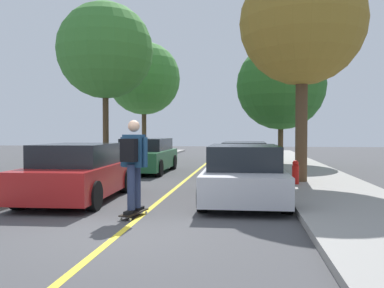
{
  "coord_description": "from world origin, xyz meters",
  "views": [
    {
      "loc": [
        2.04,
        -6.48,
        1.67
      ],
      "look_at": [
        -0.03,
        9.38,
        1.19
      ],
      "focal_mm": 38.07,
      "sensor_mm": 36.0,
      "label": 1
    }
  ],
  "objects_px": {
    "parked_car_left_nearest": "(78,173)",
    "parked_car_right_near": "(244,159)",
    "street_tree_left_near": "(144,79)",
    "skateboarder": "(133,160)",
    "street_tree_right_near": "(281,86)",
    "skateboard": "(134,213)",
    "parked_car_right_nearest": "(244,174)",
    "street_tree_right_nearest": "(302,23)",
    "parked_car_left_near": "(146,156)",
    "street_tree_left_nearest": "(105,51)",
    "fire_hydrant": "(295,172)"
  },
  "relations": [
    {
      "from": "parked_car_left_nearest",
      "to": "parked_car_right_near",
      "type": "xyz_separation_m",
      "value": [
        4.02,
        6.19,
        -0.03
      ]
    },
    {
      "from": "street_tree_left_near",
      "to": "skateboarder",
      "type": "height_order",
      "value": "street_tree_left_near"
    },
    {
      "from": "parked_car_left_nearest",
      "to": "street_tree_left_near",
      "type": "distance_m",
      "value": 14.2
    },
    {
      "from": "street_tree_right_near",
      "to": "skateboard",
      "type": "xyz_separation_m",
      "value": [
        -3.88,
        -12.52,
        -3.83
      ]
    },
    {
      "from": "parked_car_right_nearest",
      "to": "street_tree_right_nearest",
      "type": "bearing_deg",
      "value": 59.34
    },
    {
      "from": "parked_car_right_near",
      "to": "street_tree_right_near",
      "type": "relative_size",
      "value": 0.69
    },
    {
      "from": "parked_car_left_near",
      "to": "street_tree_left_near",
      "type": "distance_m",
      "value": 7.91
    },
    {
      "from": "parked_car_right_nearest",
      "to": "parked_car_right_near",
      "type": "xyz_separation_m",
      "value": [
        -0.0,
        5.74,
        -0.01
      ]
    },
    {
      "from": "parked_car_right_near",
      "to": "skateboarder",
      "type": "height_order",
      "value": "skateboarder"
    },
    {
      "from": "street_tree_left_nearest",
      "to": "street_tree_left_near",
      "type": "relative_size",
      "value": 1.03
    },
    {
      "from": "street_tree_left_nearest",
      "to": "skateboarder",
      "type": "distance_m",
      "value": 10.26
    },
    {
      "from": "street_tree_left_near",
      "to": "skateboard",
      "type": "height_order",
      "value": "street_tree_left_near"
    },
    {
      "from": "street_tree_left_nearest",
      "to": "street_tree_left_near",
      "type": "height_order",
      "value": "street_tree_left_nearest"
    },
    {
      "from": "street_tree_left_nearest",
      "to": "parked_car_left_nearest",
      "type": "bearing_deg",
      "value": -75.88
    },
    {
      "from": "street_tree_left_near",
      "to": "street_tree_right_nearest",
      "type": "distance_m",
      "value": 12.58
    },
    {
      "from": "parked_car_left_nearest",
      "to": "fire_hydrant",
      "type": "relative_size",
      "value": 5.86
    },
    {
      "from": "street_tree_right_near",
      "to": "parked_car_right_nearest",
      "type": "bearing_deg",
      "value": -99.66
    },
    {
      "from": "street_tree_left_near",
      "to": "street_tree_right_nearest",
      "type": "bearing_deg",
      "value": -53.28
    },
    {
      "from": "parked_car_left_nearest",
      "to": "parked_car_right_nearest",
      "type": "distance_m",
      "value": 4.04
    },
    {
      "from": "street_tree_left_nearest",
      "to": "street_tree_right_nearest",
      "type": "distance_m",
      "value": 8.32
    },
    {
      "from": "parked_car_right_near",
      "to": "fire_hydrant",
      "type": "height_order",
      "value": "parked_car_right_near"
    },
    {
      "from": "street_tree_right_nearest",
      "to": "fire_hydrant",
      "type": "bearing_deg",
      "value": -109.53
    },
    {
      "from": "street_tree_left_nearest",
      "to": "street_tree_right_near",
      "type": "bearing_deg",
      "value": 26.74
    },
    {
      "from": "skateboarder",
      "to": "street_tree_right_near",
      "type": "bearing_deg",
      "value": 72.81
    },
    {
      "from": "parked_car_right_near",
      "to": "fire_hydrant",
      "type": "distance_m",
      "value": 3.8
    },
    {
      "from": "street_tree_right_nearest",
      "to": "parked_car_right_nearest",
      "type": "bearing_deg",
      "value": -120.66
    },
    {
      "from": "parked_car_right_near",
      "to": "street_tree_left_near",
      "type": "bearing_deg",
      "value": 128.31
    },
    {
      "from": "street_tree_right_nearest",
      "to": "street_tree_right_near",
      "type": "xyz_separation_m",
      "value": [
        0.0,
        7.34,
        -1.08
      ]
    },
    {
      "from": "parked_car_left_near",
      "to": "street_tree_left_nearest",
      "type": "xyz_separation_m",
      "value": [
        -1.75,
        0.04,
        4.36
      ]
    },
    {
      "from": "parked_car_right_near",
      "to": "street_tree_right_near",
      "type": "bearing_deg",
      "value": 68.98
    },
    {
      "from": "parked_car_right_near",
      "to": "skateboard",
      "type": "distance_m",
      "value": 8.25
    },
    {
      "from": "street_tree_left_near",
      "to": "skateboarder",
      "type": "relative_size",
      "value": 3.74
    },
    {
      "from": "parked_car_left_nearest",
      "to": "skateboarder",
      "type": "bearing_deg",
      "value": -43.59
    },
    {
      "from": "parked_car_left_near",
      "to": "street_tree_right_near",
      "type": "bearing_deg",
      "value": 33.56
    },
    {
      "from": "street_tree_right_nearest",
      "to": "skateboard",
      "type": "bearing_deg",
      "value": -126.82
    },
    {
      "from": "parked_car_right_near",
      "to": "skateboard",
      "type": "relative_size",
      "value": 4.7
    },
    {
      "from": "parked_car_right_nearest",
      "to": "street_tree_left_near",
      "type": "relative_size",
      "value": 0.66
    },
    {
      "from": "skateboarder",
      "to": "street_tree_right_nearest",
      "type": "bearing_deg",
      "value": 53.3
    },
    {
      "from": "parked_car_left_nearest",
      "to": "skateboarder",
      "type": "xyz_separation_m",
      "value": [
        1.89,
        -1.8,
        0.46
      ]
    },
    {
      "from": "street_tree_left_near",
      "to": "street_tree_right_near",
      "type": "bearing_deg",
      "value": -20.03
    },
    {
      "from": "parked_car_left_nearest",
      "to": "parked_car_right_nearest",
      "type": "relative_size",
      "value": 0.92
    },
    {
      "from": "street_tree_left_near",
      "to": "fire_hydrant",
      "type": "distance_m",
      "value": 13.69
    },
    {
      "from": "street_tree_right_near",
      "to": "skateboarder",
      "type": "xyz_separation_m",
      "value": [
        -3.88,
        -12.55,
        -2.79
      ]
    },
    {
      "from": "parked_car_left_nearest",
      "to": "street_tree_left_near",
      "type": "xyz_separation_m",
      "value": [
        -1.75,
        13.49,
        4.07
      ]
    },
    {
      "from": "parked_car_left_nearest",
      "to": "parked_car_left_near",
      "type": "distance_m",
      "value": 6.93
    },
    {
      "from": "parked_car_left_near",
      "to": "fire_hydrant",
      "type": "relative_size",
      "value": 6.28
    },
    {
      "from": "parked_car_left_near",
      "to": "street_tree_right_nearest",
      "type": "bearing_deg",
      "value": -31.35
    },
    {
      "from": "parked_car_left_nearest",
      "to": "parked_car_left_near",
      "type": "bearing_deg",
      "value": 90.0
    },
    {
      "from": "parked_car_left_nearest",
      "to": "skateboard",
      "type": "bearing_deg",
      "value": -42.97
    },
    {
      "from": "fire_hydrant",
      "to": "skateboarder",
      "type": "xyz_separation_m",
      "value": [
        -3.63,
        -4.5,
        0.64
      ]
    }
  ]
}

